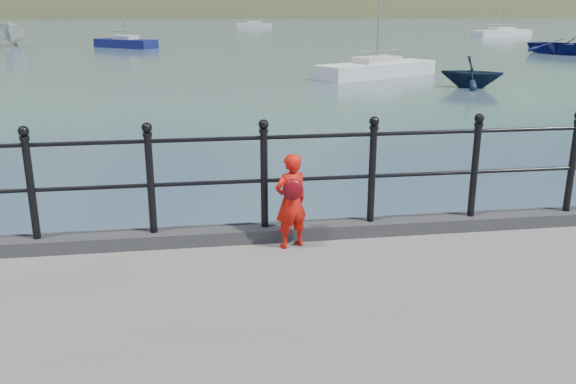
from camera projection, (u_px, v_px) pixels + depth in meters
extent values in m
plane|color=#2D4251|center=(213.00, 317.00, 7.12)|extent=(600.00, 600.00, 0.00)
cube|color=#28282B|center=(210.00, 236.00, 6.66)|extent=(60.00, 0.30, 0.15)
cylinder|color=black|center=(208.00, 183.00, 6.48)|extent=(18.00, 0.04, 0.04)
cylinder|color=black|center=(207.00, 139.00, 6.34)|extent=(18.00, 0.04, 0.04)
cylinder|color=black|center=(31.00, 190.00, 6.23)|extent=(0.08, 0.08, 1.05)
sphere|color=black|center=(23.00, 131.00, 6.04)|extent=(0.11, 0.11, 0.11)
cylinder|color=black|center=(151.00, 185.00, 6.40)|extent=(0.08, 0.08, 1.05)
sphere|color=black|center=(147.00, 128.00, 6.21)|extent=(0.11, 0.11, 0.11)
cylinder|color=black|center=(264.00, 181.00, 6.57)|extent=(0.08, 0.08, 1.05)
sphere|color=black|center=(264.00, 124.00, 6.39)|extent=(0.11, 0.11, 0.11)
cylinder|color=black|center=(372.00, 176.00, 6.74)|extent=(0.08, 0.08, 1.05)
sphere|color=black|center=(374.00, 121.00, 6.56)|extent=(0.11, 0.11, 0.11)
cylinder|color=black|center=(474.00, 172.00, 6.91)|extent=(0.08, 0.08, 1.05)
sphere|color=black|center=(479.00, 118.00, 6.73)|extent=(0.11, 0.11, 0.11)
cylinder|color=black|center=(572.00, 168.00, 7.08)|extent=(0.08, 0.08, 1.05)
ellipsoid|color=#333A21|center=(257.00, 65.00, 198.74)|extent=(400.00, 100.00, 88.00)
ellipsoid|color=#387026|center=(335.00, 78.00, 264.62)|extent=(600.00, 180.00, 156.00)
cube|color=silver|center=(68.00, 6.00, 172.27)|extent=(9.00, 6.00, 6.00)
cube|color=silver|center=(151.00, 6.00, 175.53)|extent=(9.00, 6.00, 6.00)
cube|color=silver|center=(254.00, 6.00, 179.79)|extent=(9.00, 6.00, 6.00)
cube|color=silver|center=(343.00, 6.00, 183.62)|extent=(9.00, 6.00, 6.00)
imported|color=red|center=(291.00, 201.00, 6.41)|extent=(0.44, 0.36, 1.03)
ellipsoid|color=red|center=(293.00, 190.00, 6.24)|extent=(0.22, 0.11, 0.23)
imported|color=navy|center=(568.00, 46.00, 44.16)|extent=(6.31, 7.02, 1.20)
imported|color=silver|center=(13.00, 34.00, 52.48)|extent=(2.79, 5.54, 2.04)
imported|color=black|center=(472.00, 72.00, 26.37)|extent=(3.32, 3.17, 1.36)
cube|color=white|center=(376.00, 72.00, 30.45)|extent=(6.75, 4.78, 0.90)
cube|color=beige|center=(377.00, 62.00, 30.30)|extent=(2.67, 2.24, 0.50)
cylinder|color=#A5A5A8|center=(377.00, 50.00, 30.14)|extent=(2.67, 1.47, 0.06)
cube|color=silver|center=(254.00, 26.00, 93.73)|extent=(5.43, 2.71, 0.90)
cube|color=beige|center=(254.00, 23.00, 93.58)|extent=(2.03, 1.48, 0.50)
cylinder|color=#A5A5A8|center=(254.00, 19.00, 93.41)|extent=(2.30, 0.59, 0.06)
cube|color=navy|center=(126.00, 45.00, 50.86)|extent=(5.52, 4.90, 0.90)
cube|color=beige|center=(125.00, 38.00, 50.71)|extent=(2.32, 2.21, 0.50)
cylinder|color=#A5A5A8|center=(125.00, 32.00, 50.55)|extent=(2.02, 1.62, 0.06)
cube|color=silver|center=(501.00, 34.00, 68.55)|extent=(7.91, 4.63, 0.90)
cube|color=beige|center=(501.00, 30.00, 68.40)|extent=(3.02, 2.30, 0.50)
cylinder|color=#A5A5A8|center=(502.00, 25.00, 68.24)|extent=(3.25, 1.26, 0.06)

